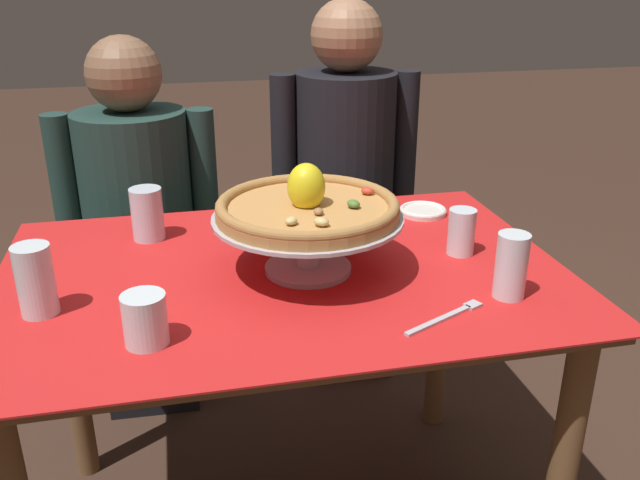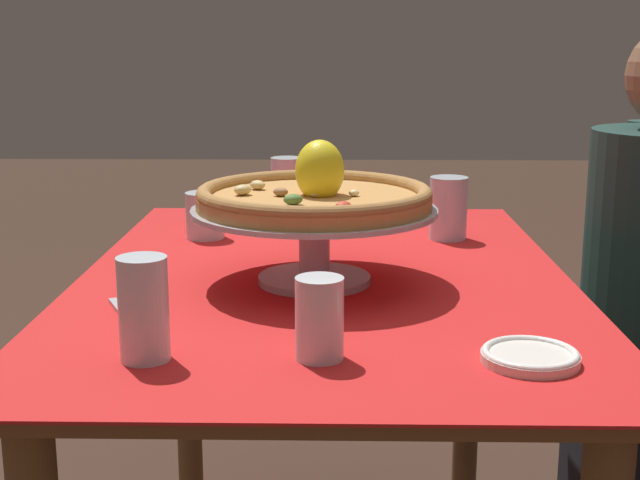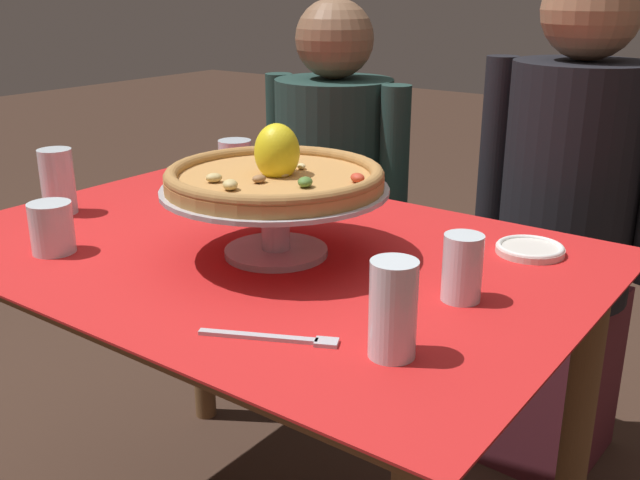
{
  "view_description": "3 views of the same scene",
  "coord_description": "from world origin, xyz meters",
  "px_view_note": "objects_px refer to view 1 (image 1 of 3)",
  "views": [
    {
      "loc": [
        -0.21,
        -1.31,
        1.36
      ],
      "look_at": [
        0.08,
        -0.03,
        0.81
      ],
      "focal_mm": 37.73,
      "sensor_mm": 36.0,
      "label": 1
    },
    {
      "loc": [
        1.47,
        0.02,
        1.13
      ],
      "look_at": [
        0.04,
        -0.01,
        0.81
      ],
      "focal_mm": 49.73,
      "sensor_mm": 36.0,
      "label": 2
    },
    {
      "loc": [
        0.86,
        -0.97,
        1.2
      ],
      "look_at": [
        0.11,
        0.04,
        0.76
      ],
      "focal_mm": 41.15,
      "sensor_mm": 36.0,
      "label": 3
    }
  ],
  "objects_px": {
    "side_plate": "(423,211)",
    "dinner_fork": "(448,316)",
    "water_glass_front_right": "(511,270)",
    "diner_right": "(344,203)",
    "water_glass_side_left": "(36,285)",
    "water_glass_front_left": "(145,322)",
    "water_glass_back_left": "(148,217)",
    "pizza": "(308,206)",
    "diner_left": "(141,236)",
    "pizza_stand": "(308,232)",
    "water_glass_side_right": "(461,234)"
  },
  "relations": [
    {
      "from": "water_glass_side_right",
      "to": "water_glass_side_left",
      "type": "relative_size",
      "value": 0.77
    },
    {
      "from": "pizza_stand",
      "to": "water_glass_front_left",
      "type": "bearing_deg",
      "value": -145.51
    },
    {
      "from": "water_glass_side_left",
      "to": "diner_left",
      "type": "xyz_separation_m",
      "value": [
        0.15,
        0.8,
        -0.23
      ]
    },
    {
      "from": "diner_left",
      "to": "diner_right",
      "type": "relative_size",
      "value": 0.93
    },
    {
      "from": "pizza",
      "to": "dinner_fork",
      "type": "relative_size",
      "value": 2.07
    },
    {
      "from": "water_glass_side_right",
      "to": "side_plate",
      "type": "xyz_separation_m",
      "value": [
        0.01,
        0.26,
        -0.04
      ]
    },
    {
      "from": "water_glass_front_right",
      "to": "pizza",
      "type": "bearing_deg",
      "value": 150.82
    },
    {
      "from": "side_plate",
      "to": "diner_left",
      "type": "xyz_separation_m",
      "value": [
        -0.75,
        0.44,
        -0.18
      ]
    },
    {
      "from": "water_glass_back_left",
      "to": "dinner_fork",
      "type": "relative_size",
      "value": 0.68
    },
    {
      "from": "water_glass_front_left",
      "to": "water_glass_front_right",
      "type": "height_order",
      "value": "water_glass_front_right"
    },
    {
      "from": "water_glass_side_left",
      "to": "water_glass_front_left",
      "type": "bearing_deg",
      "value": -37.81
    },
    {
      "from": "side_plate",
      "to": "dinner_fork",
      "type": "height_order",
      "value": "side_plate"
    },
    {
      "from": "water_glass_back_left",
      "to": "diner_right",
      "type": "xyz_separation_m",
      "value": [
        0.62,
        0.51,
        -0.18
      ]
    },
    {
      "from": "water_glass_side_left",
      "to": "diner_right",
      "type": "height_order",
      "value": "diner_right"
    },
    {
      "from": "side_plate",
      "to": "dinner_fork",
      "type": "xyz_separation_m",
      "value": [
        -0.15,
        -0.54,
        -0.01
      ]
    },
    {
      "from": "water_glass_side_left",
      "to": "water_glass_front_right",
      "type": "distance_m",
      "value": 0.91
    },
    {
      "from": "water_glass_side_left",
      "to": "dinner_fork",
      "type": "relative_size",
      "value": 0.75
    },
    {
      "from": "pizza",
      "to": "diner_right",
      "type": "bearing_deg",
      "value": 69.92
    },
    {
      "from": "water_glass_front_left",
      "to": "water_glass_back_left",
      "type": "relative_size",
      "value": 0.74
    },
    {
      "from": "dinner_fork",
      "to": "diner_right",
      "type": "bearing_deg",
      "value": 86.4
    },
    {
      "from": "pizza_stand",
      "to": "water_glass_back_left",
      "type": "relative_size",
      "value": 3.2
    },
    {
      "from": "water_glass_front_left",
      "to": "water_glass_back_left",
      "type": "xyz_separation_m",
      "value": [
        -0.0,
        0.49,
        0.01
      ]
    },
    {
      "from": "water_glass_back_left",
      "to": "diner_right",
      "type": "bearing_deg",
      "value": 39.3
    },
    {
      "from": "dinner_fork",
      "to": "diner_right",
      "type": "height_order",
      "value": "diner_right"
    },
    {
      "from": "water_glass_front_left",
      "to": "dinner_fork",
      "type": "relative_size",
      "value": 0.5
    },
    {
      "from": "water_glass_side_right",
      "to": "water_glass_front_left",
      "type": "bearing_deg",
      "value": -160.3
    },
    {
      "from": "water_glass_front_left",
      "to": "side_plate",
      "type": "height_order",
      "value": "water_glass_front_left"
    },
    {
      "from": "pizza_stand",
      "to": "diner_right",
      "type": "xyz_separation_m",
      "value": [
        0.28,
        0.77,
        -0.22
      ]
    },
    {
      "from": "pizza",
      "to": "side_plate",
      "type": "height_order",
      "value": "pizza"
    },
    {
      "from": "pizza",
      "to": "water_glass_side_right",
      "type": "xyz_separation_m",
      "value": [
        0.36,
        0.02,
        -0.1
      ]
    },
    {
      "from": "pizza_stand",
      "to": "diner_left",
      "type": "relative_size",
      "value": 0.35
    },
    {
      "from": "pizza_stand",
      "to": "water_glass_back_left",
      "type": "xyz_separation_m",
      "value": [
        -0.34,
        0.26,
        -0.04
      ]
    },
    {
      "from": "water_glass_front_right",
      "to": "side_plate",
      "type": "height_order",
      "value": "water_glass_front_right"
    },
    {
      "from": "water_glass_front_right",
      "to": "diner_right",
      "type": "xyz_separation_m",
      "value": [
        -0.09,
        0.97,
        -0.19
      ]
    },
    {
      "from": "pizza",
      "to": "water_glass_front_left",
      "type": "relative_size",
      "value": 4.11
    },
    {
      "from": "water_glass_back_left",
      "to": "dinner_fork",
      "type": "bearing_deg",
      "value": -43.35
    },
    {
      "from": "water_glass_front_left",
      "to": "dinner_fork",
      "type": "xyz_separation_m",
      "value": [
        0.55,
        -0.03,
        -0.04
      ]
    },
    {
      "from": "side_plate",
      "to": "water_glass_front_right",
      "type": "bearing_deg",
      "value": -90.2
    },
    {
      "from": "water_glass_front_left",
      "to": "water_glass_front_right",
      "type": "distance_m",
      "value": 0.7
    },
    {
      "from": "side_plate",
      "to": "diner_right",
      "type": "height_order",
      "value": "diner_right"
    },
    {
      "from": "water_glass_front_left",
      "to": "diner_left",
      "type": "xyz_separation_m",
      "value": [
        -0.05,
        0.95,
        -0.22
      ]
    },
    {
      "from": "diner_right",
      "to": "pizza",
      "type": "bearing_deg",
      "value": -110.08
    },
    {
      "from": "pizza_stand",
      "to": "water_glass_back_left",
      "type": "distance_m",
      "value": 0.43
    },
    {
      "from": "water_glass_side_right",
      "to": "water_glass_front_left",
      "type": "height_order",
      "value": "water_glass_side_right"
    },
    {
      "from": "pizza",
      "to": "water_glass_side_right",
      "type": "relative_size",
      "value": 3.62
    },
    {
      "from": "pizza",
      "to": "water_glass_side_left",
      "type": "relative_size",
      "value": 2.77
    },
    {
      "from": "water_glass_front_left",
      "to": "side_plate",
      "type": "relative_size",
      "value": 0.76
    },
    {
      "from": "pizza",
      "to": "water_glass_front_left",
      "type": "height_order",
      "value": "pizza"
    },
    {
      "from": "water_glass_back_left",
      "to": "diner_right",
      "type": "height_order",
      "value": "diner_right"
    },
    {
      "from": "pizza_stand",
      "to": "side_plate",
      "type": "relative_size",
      "value": 3.27
    }
  ]
}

